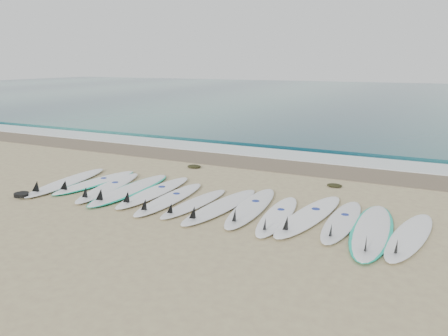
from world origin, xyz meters
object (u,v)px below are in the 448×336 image
at_px(surfboard_13, 409,236).
at_px(leash_coil, 22,195).
at_px(surfboard_0, 65,182).
at_px(surfboard_7, 220,206).

bearing_deg(surfboard_13, leash_coil, -162.48).
bearing_deg(surfboard_0, surfboard_13, -6.25).
relative_size(surfboard_7, leash_coil, 6.04).
distance_m(surfboard_13, leash_coil, 8.09).
bearing_deg(leash_coil, surfboard_13, 8.45).
bearing_deg(surfboard_7, surfboard_13, 5.98).
distance_m(surfboard_0, surfboard_7, 4.26).
height_order(surfboard_7, surfboard_13, surfboard_7).
height_order(surfboard_0, surfboard_13, surfboard_0).
height_order(surfboard_0, surfboard_7, surfboard_0).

